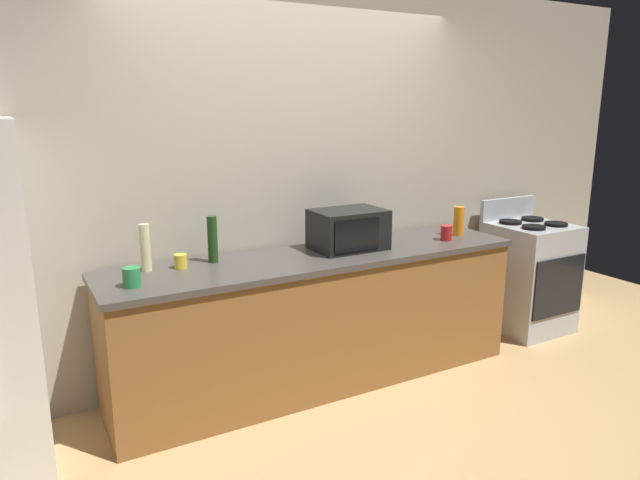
% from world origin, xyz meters
% --- Properties ---
extents(ground_plane, '(8.00, 8.00, 0.00)m').
position_xyz_m(ground_plane, '(0.00, 0.00, 0.00)').
color(ground_plane, tan).
extents(back_wall, '(6.40, 0.10, 2.70)m').
position_xyz_m(back_wall, '(0.00, 0.81, 1.35)').
color(back_wall, '#B2A893').
rests_on(back_wall, ground_plane).
extents(counter_run, '(2.84, 0.64, 0.90)m').
position_xyz_m(counter_run, '(0.00, 0.40, 0.45)').
color(counter_run, brown).
rests_on(counter_run, ground_plane).
extents(stove_range, '(0.60, 0.61, 1.08)m').
position_xyz_m(stove_range, '(2.00, 0.40, 0.46)').
color(stove_range, '#B7BABF').
rests_on(stove_range, ground_plane).
extents(microwave, '(0.48, 0.35, 0.27)m').
position_xyz_m(microwave, '(0.25, 0.45, 1.04)').
color(microwave, black).
rests_on(microwave, counter_run).
extents(bottle_wine, '(0.06, 0.06, 0.29)m').
position_xyz_m(bottle_wine, '(-0.67, 0.57, 1.05)').
color(bottle_wine, '#1E3F19').
rests_on(bottle_wine, counter_run).
extents(bottle_hand_soap, '(0.06, 0.06, 0.28)m').
position_xyz_m(bottle_hand_soap, '(-1.08, 0.58, 1.04)').
color(bottle_hand_soap, beige).
rests_on(bottle_hand_soap, counter_run).
extents(bottle_dish_soap, '(0.08, 0.08, 0.22)m').
position_xyz_m(bottle_dish_soap, '(1.19, 0.40, 1.01)').
color(bottle_dish_soap, orange).
rests_on(bottle_dish_soap, counter_run).
extents(mug_red, '(0.08, 0.08, 0.11)m').
position_xyz_m(mug_red, '(1.00, 0.32, 0.95)').
color(mug_red, red).
rests_on(mug_red, counter_run).
extents(mug_green, '(0.10, 0.10, 0.11)m').
position_xyz_m(mug_green, '(-1.22, 0.31, 0.95)').
color(mug_green, '#2D8C47').
rests_on(mug_green, counter_run).
extents(mug_yellow, '(0.08, 0.08, 0.09)m').
position_xyz_m(mug_yellow, '(-0.88, 0.53, 0.94)').
color(mug_yellow, yellow).
rests_on(mug_yellow, counter_run).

